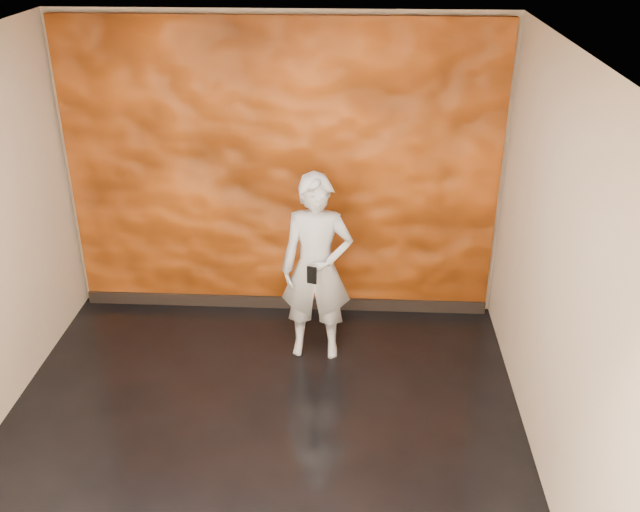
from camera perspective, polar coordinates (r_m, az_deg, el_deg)
The scene contains 5 objects.
room at distance 4.70m, azimuth -5.54°, elevation -1.33°, with size 4.02×4.02×2.81m.
feature_wall at distance 6.49m, azimuth -3.08°, elevation 6.60°, with size 3.90×0.06×2.75m, color #CC5613.
baseboard at distance 7.01m, azimuth -2.86°, elevation -3.70°, with size 3.90×0.04×0.12m, color black.
man at distance 5.97m, azimuth -0.27°, elevation -1.00°, with size 0.60×0.40×1.65m, color #91979F.
phone at distance 5.75m, azimuth -0.66°, elevation -1.55°, with size 0.08×0.02×0.15m, color black.
Camera 1 is at (0.68, -4.11, 3.58)m, focal length 40.00 mm.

